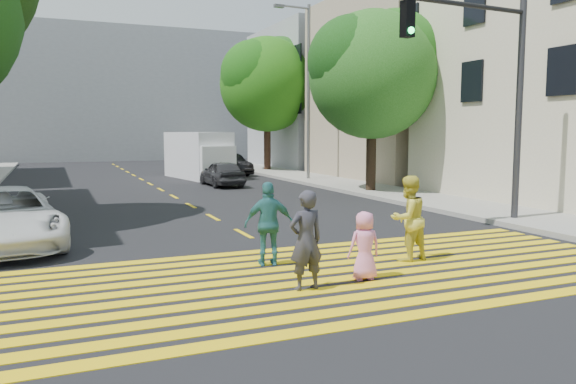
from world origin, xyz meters
TOP-DOWN VIEW (x-y plane):
  - ground at (0.00, 0.00)m, footprint 120.00×120.00m
  - sidewalk_right at (8.50, 15.00)m, footprint 3.00×60.00m
  - crosswalk at (0.00, 1.28)m, footprint 13.40×5.30m
  - lane_line at (0.00, 22.50)m, footprint 0.12×34.40m
  - building_right_tan at (15.00, 19.00)m, footprint 10.00×10.00m
  - building_right_grey at (15.00, 30.00)m, footprint 10.00×10.00m
  - backdrop_block at (0.00, 48.00)m, footprint 30.00×8.00m
  - tree_right_near at (8.15, 12.98)m, footprint 6.62×6.26m
  - tree_right_far at (8.68, 26.94)m, footprint 7.46×7.22m
  - pedestrian_man at (-0.68, 0.63)m, footprint 0.65×0.45m
  - pedestrian_woman at (2.17, 1.77)m, footprint 0.95×0.80m
  - pedestrian_child at (0.58, 0.82)m, footprint 0.64×0.44m
  - pedestrian_extra at (-0.62, 2.50)m, footprint 1.05×0.61m
  - white_sedan at (-5.61, 6.52)m, footprint 2.92×5.22m
  - dark_car_near at (3.07, 18.53)m, footprint 1.54×3.69m
  - silver_car at (3.29, 28.32)m, footprint 2.02×4.31m
  - dark_car_parked at (5.34, 24.75)m, footprint 1.97×4.11m
  - white_van at (3.17, 23.28)m, footprint 2.89×5.76m
  - traffic_signal at (6.70, 4.53)m, footprint 4.39×0.61m
  - street_lamp at (7.90, 19.35)m, footprint 2.08×0.34m

SIDE VIEW (x-z plane):
  - ground at x=0.00m, z-range 0.00..0.00m
  - lane_line at x=0.00m, z-range 0.00..0.01m
  - crosswalk at x=0.00m, z-range 0.00..0.01m
  - sidewalk_right at x=8.50m, z-range 0.00..0.15m
  - silver_car at x=3.29m, z-range 0.00..1.22m
  - pedestrian_child at x=0.58m, z-range 0.00..1.25m
  - dark_car_near at x=3.07m, z-range 0.00..1.25m
  - dark_car_parked at x=5.34m, z-range 0.00..1.30m
  - white_sedan at x=-5.61m, z-range 0.00..1.38m
  - pedestrian_extra at x=-0.62m, z-range 0.00..1.68m
  - pedestrian_man at x=-0.68m, z-range 0.00..1.70m
  - pedestrian_woman at x=2.17m, z-range 0.00..1.77m
  - white_van at x=3.17m, z-range -0.07..2.53m
  - traffic_signal at x=6.70m, z-range 0.95..7.38m
  - building_right_tan at x=15.00m, z-range 0.00..10.00m
  - building_right_grey at x=15.00m, z-range 0.00..10.00m
  - street_lamp at x=7.90m, z-range 0.68..9.88m
  - tree_right_near at x=8.15m, z-range 1.39..9.23m
  - backdrop_block at x=0.00m, z-range 0.00..12.00m
  - tree_right_far at x=8.68m, z-range 1.56..10.47m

